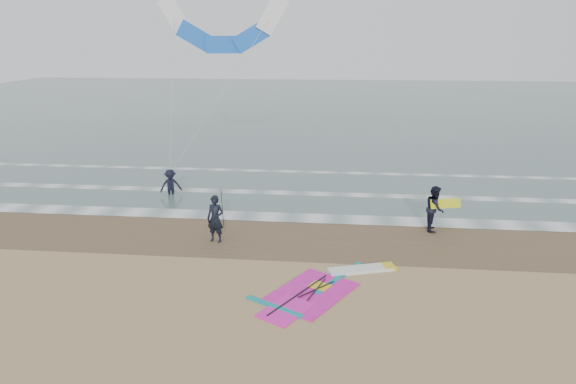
# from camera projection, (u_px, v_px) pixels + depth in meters

# --- Properties ---
(ground) EXTENTS (120.00, 120.00, 0.00)m
(ground) POSITION_uv_depth(u_px,v_px,m) (301.00, 311.00, 15.31)
(ground) COLOR tan
(ground) RESTS_ON ground
(sea_water) EXTENTS (120.00, 80.00, 0.02)m
(sea_water) POSITION_uv_depth(u_px,v_px,m) (332.00, 106.00, 61.02)
(sea_water) COLOR #47605E
(sea_water) RESTS_ON ground
(wet_sand_band) EXTENTS (120.00, 5.00, 0.01)m
(wet_sand_band) POSITION_uv_depth(u_px,v_px,m) (313.00, 237.00, 21.03)
(wet_sand_band) COLOR brown
(wet_sand_band) RESTS_ON ground
(foam_waterline) EXTENTS (120.00, 9.15, 0.02)m
(foam_waterline) POSITION_uv_depth(u_px,v_px,m) (318.00, 203.00, 25.25)
(foam_waterline) COLOR white
(foam_waterline) RESTS_ON ground
(windsurf_rig) EXTENTS (4.92, 4.66, 0.12)m
(windsurf_rig) POSITION_uv_depth(u_px,v_px,m) (326.00, 286.00, 16.78)
(windsurf_rig) COLOR white
(windsurf_rig) RESTS_ON ground
(person_standing) EXTENTS (0.78, 0.60, 1.92)m
(person_standing) POSITION_uv_depth(u_px,v_px,m) (215.00, 219.00, 20.29)
(person_standing) COLOR black
(person_standing) RESTS_ON ground
(person_walking) EXTENTS (0.83, 1.02, 1.94)m
(person_walking) POSITION_uv_depth(u_px,v_px,m) (435.00, 208.00, 21.51)
(person_walking) COLOR black
(person_walking) RESTS_ON ground
(person_wading) EXTENTS (1.28, 1.07, 1.72)m
(person_wading) POSITION_uv_depth(u_px,v_px,m) (170.00, 179.00, 26.36)
(person_wading) COLOR black
(person_wading) RESTS_ON ground
(held_pole) EXTENTS (0.17, 0.86, 1.82)m
(held_pole) POSITION_uv_depth(u_px,v_px,m) (222.00, 208.00, 20.13)
(held_pole) COLOR black
(held_pole) RESTS_ON ground
(carried_kiteboard) EXTENTS (1.30, 0.51, 0.39)m
(carried_kiteboard) POSITION_uv_depth(u_px,v_px,m) (445.00, 204.00, 21.30)
(carried_kiteboard) COLOR yellow
(carried_kiteboard) RESTS_ON ground
(surf_kite) EXTENTS (6.88, 2.96, 8.89)m
(surf_kite) POSITION_uv_depth(u_px,v_px,m) (223.00, 30.00, 26.63)
(surf_kite) COLOR white
(surf_kite) RESTS_ON ground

